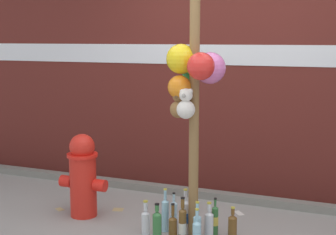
% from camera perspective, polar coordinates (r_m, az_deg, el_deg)
% --- Properties ---
extents(building_wall, '(10.00, 0.21, 3.35)m').
position_cam_1_polar(building_wall, '(5.30, 8.33, 9.11)').
color(building_wall, '#561E19').
rests_on(building_wall, ground_plane).
extents(curb_strip, '(8.00, 0.12, 0.08)m').
position_cam_1_polar(curb_strip, '(5.20, 6.91, -9.22)').
color(curb_strip, slate).
rests_on(curb_strip, ground_plane).
extents(memorial_post, '(0.53, 0.49, 2.53)m').
position_cam_1_polar(memorial_post, '(3.91, 3.06, 6.66)').
color(memorial_post, olive).
rests_on(memorial_post, ground_plane).
extents(fire_hydrant, '(0.48, 0.29, 0.80)m').
position_cam_1_polar(fire_hydrant, '(4.71, -9.97, -6.68)').
color(fire_hydrant, red).
rests_on(fire_hydrant, ground_plane).
extents(bottle_0, '(0.08, 0.08, 0.41)m').
position_cam_1_polar(bottle_0, '(4.30, 2.06, -11.50)').
color(bottle_0, silver).
rests_on(bottle_0, ground_plane).
extents(bottle_1, '(0.07, 0.07, 0.32)m').
position_cam_1_polar(bottle_1, '(4.46, 0.69, -11.15)').
color(bottle_1, '#B2DBEA').
rests_on(bottle_1, ground_plane).
extents(bottle_2, '(0.07, 0.07, 0.35)m').
position_cam_1_polar(bottle_2, '(4.01, 3.41, -13.65)').
color(bottle_2, '#93CCE0').
rests_on(bottle_2, ground_plane).
extents(bottle_3, '(0.08, 0.08, 0.33)m').
position_cam_1_polar(bottle_3, '(4.20, 4.83, -12.42)').
color(bottle_3, silver).
rests_on(bottle_3, ground_plane).
extents(bottle_4, '(0.07, 0.07, 0.39)m').
position_cam_1_polar(bottle_4, '(4.14, 1.72, -12.47)').
color(bottle_4, brown).
rests_on(bottle_4, ground_plane).
extents(bottle_5, '(0.07, 0.07, 0.37)m').
position_cam_1_polar(bottle_5, '(4.05, -1.30, -12.86)').
color(bottle_5, '#337038').
rests_on(bottle_5, ground_plane).
extents(bottle_6, '(0.07, 0.07, 0.37)m').
position_cam_1_polar(bottle_6, '(4.09, 3.45, -12.88)').
color(bottle_6, '#93CCE0').
rests_on(bottle_6, ground_plane).
extents(bottle_7, '(0.07, 0.07, 0.39)m').
position_cam_1_polar(bottle_7, '(4.35, -0.32, -11.28)').
color(bottle_7, '#93CCE0').
rests_on(bottle_7, ground_plane).
extents(bottle_8, '(0.06, 0.06, 0.33)m').
position_cam_1_polar(bottle_8, '(4.31, 5.54, -11.88)').
color(bottle_8, '#337038').
rests_on(bottle_8, ground_plane).
extents(bottle_9, '(0.07, 0.07, 0.32)m').
position_cam_1_polar(bottle_9, '(4.19, 0.57, -12.71)').
color(bottle_9, brown).
rests_on(bottle_9, ground_plane).
extents(bottle_10, '(0.07, 0.07, 0.28)m').
position_cam_1_polar(bottle_10, '(4.26, 7.59, -12.49)').
color(bottle_10, brown).
rests_on(bottle_10, ground_plane).
extents(bottle_11, '(0.08, 0.08, 0.30)m').
position_cam_1_polar(bottle_11, '(4.32, -2.64, -11.98)').
color(bottle_11, silver).
rests_on(bottle_11, ground_plane).
extents(litter_0, '(0.13, 0.14, 0.01)m').
position_cam_1_polar(litter_0, '(4.87, 8.33, -11.03)').
color(litter_0, silver).
rests_on(litter_0, ground_plane).
extents(litter_1, '(0.11, 0.10, 0.01)m').
position_cam_1_polar(litter_1, '(5.03, -12.62, -10.46)').
color(litter_1, tan).
rests_on(litter_1, ground_plane).
extents(litter_2, '(0.13, 0.12, 0.01)m').
position_cam_1_polar(litter_2, '(4.93, -5.89, -10.70)').
color(litter_2, tan).
rests_on(litter_2, ground_plane).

